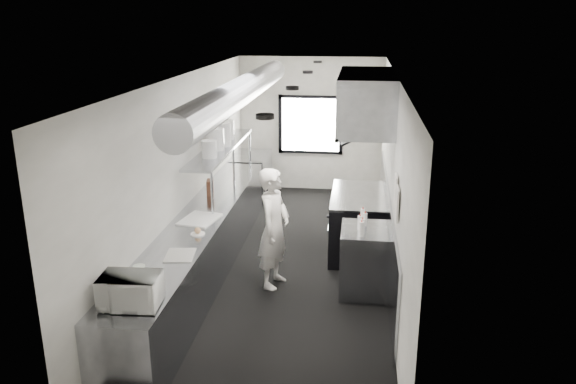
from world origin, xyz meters
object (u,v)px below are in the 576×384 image
(bottle_station, at_px, (365,260))
(squeeze_bottle_b, at_px, (362,226))
(prep_counter, at_px, (202,246))
(plate_stack_a, at_px, (209,149))
(knife_block, at_px, (210,187))
(line_cook, at_px, (274,228))
(squeeze_bottle_e, at_px, (363,215))
(pass_shelf, at_px, (221,149))
(microwave, at_px, (130,291))
(plate_stack_b, at_px, (216,139))
(squeeze_bottle_d, at_px, (365,219))
(cutting_board, at_px, (200,219))
(plate_stack_c, at_px, (223,134))
(plate_stack_d, at_px, (228,130))
(squeeze_bottle_c, at_px, (360,223))
(squeeze_bottle_a, at_px, (361,229))
(range, at_px, (357,223))
(deli_tub_b, at_px, (135,281))
(small_plate, at_px, (198,234))
(exhaust_hood, at_px, (366,101))
(deli_tub_a, at_px, (139,270))
(far_work_table, at_px, (251,176))

(bottle_station, distance_m, squeeze_bottle_b, 0.58)
(prep_counter, distance_m, plate_stack_a, 1.45)
(knife_block, xyz_separation_m, squeeze_bottle_b, (2.38, -1.40, -0.02))
(line_cook, distance_m, squeeze_bottle_e, 1.23)
(pass_shelf, distance_m, microwave, 4.10)
(microwave, distance_m, plate_stack_b, 3.88)
(squeeze_bottle_d, bearing_deg, knife_block, 155.33)
(plate_stack_a, bearing_deg, squeeze_bottle_d, -19.32)
(cutting_board, height_order, squeeze_bottle_b, squeeze_bottle_b)
(plate_stack_c, bearing_deg, knife_block, -101.94)
(squeeze_bottle_e, bearing_deg, plate_stack_d, 139.78)
(line_cook, bearing_deg, squeeze_bottle_d, -72.00)
(plate_stack_c, distance_m, squeeze_bottle_b, 3.07)
(knife_block, height_order, plate_stack_c, plate_stack_c)
(prep_counter, xyz_separation_m, pass_shelf, (-0.04, 1.50, 1.09))
(prep_counter, bearing_deg, plate_stack_c, 90.77)
(plate_stack_c, xyz_separation_m, squeeze_bottle_c, (2.24, -1.77, -0.77))
(squeeze_bottle_a, xyz_separation_m, squeeze_bottle_b, (0.01, 0.10, -0.00))
(squeeze_bottle_c, xyz_separation_m, squeeze_bottle_e, (0.04, 0.33, -0.01))
(range, bearing_deg, bottle_station, -85.43)
(deli_tub_b, bearing_deg, small_plate, 80.11)
(prep_counter, xyz_separation_m, squeeze_bottle_d, (2.28, -0.07, 0.54))
(bottle_station, height_order, plate_stack_a, plate_stack_a)
(pass_shelf, height_order, microwave, pass_shelf)
(plate_stack_d, bearing_deg, plate_stack_c, -85.74)
(small_plate, bearing_deg, squeeze_bottle_e, 20.34)
(microwave, xyz_separation_m, squeeze_bottle_d, (2.26, 2.49, -0.07))
(microwave, distance_m, plate_stack_c, 4.18)
(plate_stack_d, bearing_deg, squeeze_bottle_a, -47.80)
(small_plate, relative_size, plate_stack_a, 0.71)
(plate_stack_c, relative_size, squeeze_bottle_e, 2.15)
(line_cook, xyz_separation_m, microwave, (-1.04, -2.42, 0.22))
(deli_tub_b, distance_m, squeeze_bottle_d, 3.17)
(range, xyz_separation_m, line_cook, (-1.12, -1.35, 0.37))
(cutting_board, xyz_separation_m, plate_stack_a, (-0.06, 0.86, 0.79))
(bottle_station, height_order, small_plate, small_plate)
(exhaust_hood, distance_m, squeeze_bottle_c, 1.99)
(plate_stack_b, xyz_separation_m, plate_stack_c, (0.05, 0.30, 0.02))
(microwave, bearing_deg, pass_shelf, 86.90)
(plate_stack_b, xyz_separation_m, squeeze_bottle_a, (2.30, -1.72, -0.74))
(pass_shelf, relative_size, deli_tub_b, 20.41)
(microwave, bearing_deg, plate_stack_d, 87.02)
(pass_shelf, height_order, squeeze_bottle_b, pass_shelf)
(exhaust_hood, xyz_separation_m, prep_counter, (-2.25, -1.20, -1.94))
(knife_block, height_order, plate_stack_d, plate_stack_d)
(squeeze_bottle_c, bearing_deg, deli_tub_a, -144.92)
(far_work_table, xyz_separation_m, squeeze_bottle_c, (2.22, -3.91, 0.54))
(far_work_table, bearing_deg, range, -48.81)
(bottle_station, relative_size, plate_stack_b, 2.61)
(exhaust_hood, distance_m, far_work_table, 3.88)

